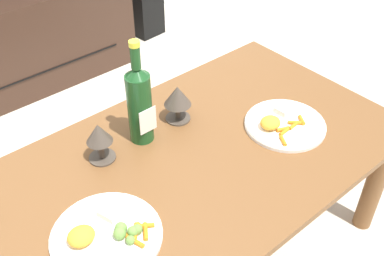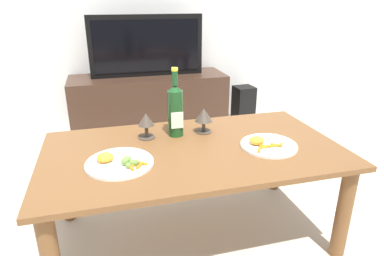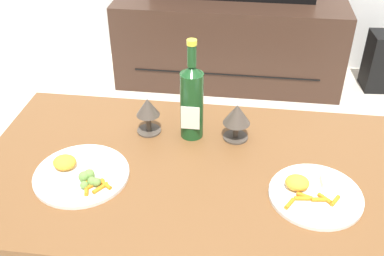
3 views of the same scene
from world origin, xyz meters
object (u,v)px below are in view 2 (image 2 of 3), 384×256
Objects in this scene: floor_speaker at (243,104)px; dinner_plate_left at (120,162)px; tv_stand at (150,104)px; tv_screen at (147,46)px; dining_table at (193,162)px; wine_bottle at (175,109)px; goblet_right at (204,116)px; goblet_left at (146,121)px; dinner_plate_right at (268,144)px.

floor_speaker is 2.11m from dinner_plate_left.
tv_screen is (-0.00, -0.00, 0.52)m from tv_stand.
tv_screen is (0.01, 1.52, 0.36)m from dining_table.
tv_stand is 3.87× the size of wine_bottle.
dining_table reaches higher than floor_speaker.
goblet_right is 0.53m from dinner_plate_left.
dining_table is at bearing -90.24° from tv_stand.
goblet_left and goblet_right have the same top height.
dining_table is 5.18× the size of dinner_plate_right.
dinner_plate_left is (-0.36, -1.60, -0.27)m from tv_screen.
dining_table is 0.37m from dinner_plate_left.
goblet_left is at bearing 59.76° from dinner_plate_left.
tv_screen is at bearing 87.80° from wine_bottle.
tv_screen reaches higher than dinner_plate_left.
wine_bottle is 1.21× the size of dinner_plate_left.
dinner_plate_left is 0.69m from dinner_plate_right.
tv_stand is 1.39m from goblet_right.
wine_bottle is at bearing -179.41° from goblet_right.
goblet_left is 0.61m from dinner_plate_right.
wine_bottle is at bearing -130.30° from floor_speaker.
wine_bottle is 0.16m from goblet_right.
floor_speaker is 1.23× the size of dinner_plate_left.
goblet_right reaches higher than floor_speaker.
goblet_right is 0.36m from dinner_plate_right.
floor_speaker is 1.83m from goblet_left.
tv_screen reaches higher than wine_bottle.
tv_stand is at bearing 94.21° from goblet_right.
goblet_right is at bearing -125.96° from floor_speaker.
goblet_left is 0.31m from dinner_plate_left.
dinner_plate_right is at bearing -33.60° from wine_bottle.
tv_stand is 1.40m from goblet_left.
goblet_right is at bearing 59.72° from dining_table.
goblet_right is 0.49× the size of dinner_plate_right.
tv_screen is 2.72× the size of floor_speaker.
goblet_left is 0.45× the size of dinner_plate_left.
tv_stand is 4.69× the size of dinner_plate_left.
tv_stand is 3.81× the size of floor_speaker.
dinner_plate_right is (0.69, 0.00, -0.00)m from dinner_plate_left.
dinner_plate_right is (0.39, -0.26, -0.13)m from wine_bottle.
goblet_right reaches higher than dining_table.
dining_table is at bearing -42.64° from goblet_left.
dining_table is 3.97× the size of wine_bottle.
goblet_left is (-0.20, 0.18, 0.17)m from dining_table.
dinner_plate_left is 1.08× the size of dinner_plate_right.
goblet_left reaches higher than dinner_plate_right.
goblet_left is at bearing -98.55° from tv_stand.
tv_stand is 0.52m from tv_screen.
goblet_right is (0.10, -1.34, -0.19)m from tv_screen.
dinner_plate_left is (-0.36, -1.61, 0.25)m from tv_stand.
goblet_right reaches higher than tv_stand.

